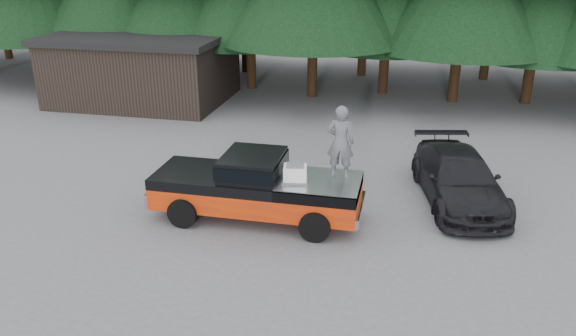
% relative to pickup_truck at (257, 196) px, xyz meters
% --- Properties ---
extents(ground, '(120.00, 120.00, 0.00)m').
position_rel_pickup_truck_xyz_m(ground, '(0.08, -0.63, -0.67)').
color(ground, '#535356').
rests_on(ground, ground).
extents(pickup_truck, '(6.00, 2.04, 1.33)m').
position_rel_pickup_truck_xyz_m(pickup_truck, '(0.00, 0.00, 0.00)').
color(pickup_truck, '#DC3500').
rests_on(pickup_truck, ground).
extents(truck_cab, '(1.66, 1.90, 0.59)m').
position_rel_pickup_truck_xyz_m(truck_cab, '(-0.10, 0.00, 0.96)').
color(truck_cab, black).
rests_on(truck_cab, pickup_truck).
extents(air_compressor, '(0.70, 0.61, 0.42)m').
position_rel_pickup_truck_xyz_m(air_compressor, '(1.15, -0.23, 0.88)').
color(air_compressor, white).
rests_on(air_compressor, pickup_truck).
extents(man_on_bed, '(0.75, 0.49, 2.04)m').
position_rel_pickup_truck_xyz_m(man_on_bed, '(2.28, 0.34, 1.69)').
color(man_on_bed, '#505157').
rests_on(man_on_bed, pickup_truck).
extents(parked_car, '(3.12, 5.50, 1.50)m').
position_rel_pickup_truck_xyz_m(parked_car, '(5.65, 2.39, 0.09)').
color(parked_car, black).
rests_on(parked_car, ground).
extents(utility_building, '(8.40, 6.40, 3.30)m').
position_rel_pickup_truck_xyz_m(utility_building, '(-8.92, 11.37, 1.00)').
color(utility_building, black).
rests_on(utility_building, ground).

